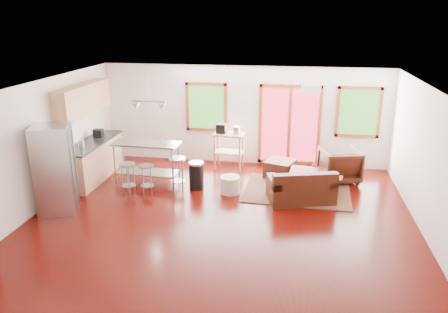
% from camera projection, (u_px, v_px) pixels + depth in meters
% --- Properties ---
extents(floor, '(7.50, 7.00, 0.02)m').
position_uv_depth(floor, '(222.00, 219.00, 8.62)').
color(floor, '#310301').
rests_on(floor, ground).
extents(ceiling, '(7.50, 7.00, 0.02)m').
position_uv_depth(ceiling, '(221.00, 87.00, 7.80)').
color(ceiling, white).
rests_on(ceiling, ground).
extents(back_wall, '(7.50, 0.02, 2.60)m').
position_uv_depth(back_wall, '(244.00, 115.00, 11.50)').
color(back_wall, white).
rests_on(back_wall, ground).
extents(left_wall, '(0.02, 7.00, 2.60)m').
position_uv_depth(left_wall, '(38.00, 147.00, 8.79)').
color(left_wall, white).
rests_on(left_wall, ground).
extents(right_wall, '(0.02, 7.00, 2.60)m').
position_uv_depth(right_wall, '(433.00, 167.00, 7.63)').
color(right_wall, white).
rests_on(right_wall, ground).
extents(front_wall, '(7.50, 0.02, 2.60)m').
position_uv_depth(front_wall, '(169.00, 252.00, 4.92)').
color(front_wall, white).
rests_on(front_wall, ground).
extents(window_left, '(1.10, 0.05, 1.30)m').
position_uv_depth(window_left, '(206.00, 107.00, 11.54)').
color(window_left, '#28501B').
rests_on(window_left, back_wall).
extents(french_doors, '(1.60, 0.05, 2.10)m').
position_uv_depth(french_doors, '(289.00, 125.00, 11.33)').
color(french_doors, '#A62337').
rests_on(french_doors, back_wall).
extents(window_right, '(1.10, 0.05, 1.30)m').
position_uv_depth(window_right, '(358.00, 112.00, 10.94)').
color(window_right, '#28501B').
rests_on(window_right, back_wall).
extents(rug, '(2.43, 1.92, 0.02)m').
position_uv_depth(rug, '(297.00, 191.00, 9.96)').
color(rug, '#41512E').
rests_on(rug, floor).
extents(loveseat, '(1.52, 1.11, 0.73)m').
position_uv_depth(loveseat, '(301.00, 189.00, 9.33)').
color(loveseat, black).
rests_on(loveseat, floor).
extents(coffee_table, '(1.04, 0.67, 0.40)m').
position_uv_depth(coffee_table, '(312.00, 173.00, 10.11)').
color(coffee_table, black).
rests_on(coffee_table, floor).
extents(armchair, '(1.03, 0.99, 0.88)m').
position_uv_depth(armchair, '(340.00, 164.00, 10.43)').
color(armchair, black).
rests_on(armchair, floor).
extents(ottoman, '(0.82, 0.82, 0.43)m').
position_uv_depth(ottoman, '(280.00, 169.00, 10.75)').
color(ottoman, black).
rests_on(ottoman, floor).
extents(pouf, '(0.48, 0.48, 0.39)m').
position_uv_depth(pouf, '(230.00, 185.00, 9.81)').
color(pouf, beige).
rests_on(pouf, floor).
extents(vase, '(0.22, 0.22, 0.30)m').
position_uv_depth(vase, '(314.00, 171.00, 9.71)').
color(vase, silver).
rests_on(vase, coffee_table).
extents(book, '(0.22, 0.08, 0.29)m').
position_uv_depth(book, '(333.00, 172.00, 9.60)').
color(book, maroon).
rests_on(book, coffee_table).
extents(cabinets, '(0.64, 2.24, 2.30)m').
position_uv_depth(cabinets, '(90.00, 142.00, 10.46)').
color(cabinets, '#B07954').
rests_on(cabinets, floor).
extents(refrigerator, '(0.91, 0.90, 1.80)m').
position_uv_depth(refrigerator, '(55.00, 169.00, 8.70)').
color(refrigerator, '#B7BABC').
rests_on(refrigerator, floor).
extents(island, '(1.59, 0.68, 0.99)m').
position_uv_depth(island, '(147.00, 155.00, 10.27)').
color(island, '#B7BABC').
rests_on(island, floor).
extents(cup, '(0.13, 0.11, 0.11)m').
position_uv_depth(cup, '(166.00, 143.00, 10.08)').
color(cup, white).
rests_on(cup, island).
extents(bar_stool_a, '(0.43, 0.43, 0.74)m').
position_uv_depth(bar_stool_a, '(128.00, 172.00, 9.59)').
color(bar_stool_a, '#B7BABC').
rests_on(bar_stool_a, floor).
extents(bar_stool_b, '(0.41, 0.41, 0.69)m').
position_uv_depth(bar_stool_b, '(147.00, 173.00, 9.63)').
color(bar_stool_b, '#B7BABC').
rests_on(bar_stool_b, floor).
extents(bar_stool_c, '(0.47, 0.47, 0.79)m').
position_uv_depth(bar_stool_c, '(177.00, 166.00, 9.79)').
color(bar_stool_c, '#B7BABC').
rests_on(bar_stool_c, floor).
extents(trash_can, '(0.42, 0.42, 0.64)m').
position_uv_depth(trash_can, '(196.00, 175.00, 10.01)').
color(trash_can, black).
rests_on(trash_can, floor).
extents(kitchen_cart, '(0.81, 0.55, 1.18)m').
position_uv_depth(kitchen_cart, '(228.00, 138.00, 11.21)').
color(kitchen_cart, '#B07954').
rests_on(kitchen_cart, floor).
extents(ceiling_flush, '(0.35, 0.35, 0.12)m').
position_uv_depth(ceiling_flush, '(311.00, 88.00, 8.14)').
color(ceiling_flush, white).
rests_on(ceiling_flush, ceiling).
extents(pendant_light, '(0.80, 0.18, 0.79)m').
position_uv_depth(pendant_light, '(149.00, 106.00, 9.72)').
color(pendant_light, gray).
rests_on(pendant_light, ceiling).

